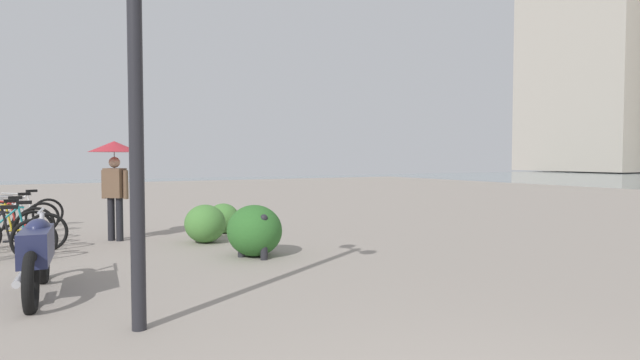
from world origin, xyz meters
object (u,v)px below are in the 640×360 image
object	(u,v)px
bicycle_white	(23,213)
pedestrian	(114,162)
bicycle_silver	(15,219)
bollard_near	(264,236)
bicycle_yellow	(0,230)
motorcycle	(37,254)
lamppost	(135,32)
bicycle_red	(5,225)
bicycle_teal	(13,233)
bollard_mid	(241,233)

from	to	relation	value
bicycle_white	pedestrian	world-z (taller)	pedestrian
bicycle_white	pedestrian	bearing A→B (deg)	-151.20
bicycle_silver	bollard_near	world-z (taller)	bicycle_silver
bollard_near	bicycle_yellow	bearing A→B (deg)	49.93
motorcycle	bicycle_white	size ratio (longest dim) A/B	1.24
lamppost	bollard_near	xyz separation A→B (m)	(2.58, -2.40, -2.49)
bicycle_red	bicycle_white	size ratio (longest dim) A/B	1.01
bicycle_teal	bicycle_silver	world-z (taller)	same
bollard_mid	bollard_near	bearing A→B (deg)	-148.94
bicycle_teal	bicycle_white	size ratio (longest dim) A/B	1.01
lamppost	bicycle_yellow	size ratio (longest dim) A/B	2.49
lamppost	pedestrian	xyz separation A→B (m)	(5.86, -0.51, -1.29)
bicycle_yellow	bicycle_silver	bearing A→B (deg)	-4.86
lamppost	bollard_near	size ratio (longest dim) A/B	5.79
bicycle_red	bicycle_teal	bearing A→B (deg)	-172.18
bollard_near	bollard_mid	bearing A→B (deg)	31.06
motorcycle	bicycle_teal	distance (m)	3.43
lamppost	bicycle_teal	bearing A→B (deg)	13.28
bollard_near	bollard_mid	world-z (taller)	bollard_mid
lamppost	bicycle_silver	xyz separation A→B (m)	(7.80, 1.32, -2.53)
motorcycle	bollard_mid	bearing A→B (deg)	-71.24
lamppost	bollard_near	bearing A→B (deg)	-42.92
bicycle_silver	bicycle_white	world-z (taller)	same
bicycle_silver	bicycle_white	bearing A→B (deg)	-6.37
lamppost	bicycle_silver	size ratio (longest dim) A/B	2.50
bicycle_white	pedestrian	size ratio (longest dim) A/B	0.86
bicycle_teal	bicycle_red	world-z (taller)	same
bicycle_silver	bollard_mid	distance (m)	5.93
lamppost	bicycle_white	world-z (taller)	lamppost
motorcycle	pedestrian	world-z (taller)	pedestrian
motorcycle	bicycle_yellow	xyz separation A→B (m)	(3.89, 0.61, -0.14)
motorcycle	pedestrian	bearing A→B (deg)	-19.51
lamppost	bollard_near	distance (m)	4.32
bicycle_teal	bicycle_red	distance (m)	1.35
bicycle_red	bollard_near	world-z (taller)	bicycle_red
bicycle_white	bicycle_yellow	bearing A→B (deg)	174.59
motorcycle	bicycle_white	bearing A→B (deg)	2.57
bollard_mid	pedestrian	bearing A→B (deg)	29.90
lamppost	bollard_near	world-z (taller)	lamppost
bicycle_white	bollard_near	distance (m)	7.30
bicycle_yellow	bicycle_white	bearing A→B (deg)	-5.41
motorcycle	pedestrian	xyz separation A→B (m)	(3.90, -1.38, 1.10)
bicycle_yellow	bollard_mid	distance (m)	4.63
bicycle_white	lamppost	bearing A→B (deg)	-172.43
bicycle_white	bicycle_red	bearing A→B (deg)	173.40
lamppost	bicycle_teal	world-z (taller)	lamppost
bicycle_teal	lamppost	bearing A→B (deg)	-166.72
bicycle_teal	bollard_mid	size ratio (longest dim) A/B	2.29
bicycle_white	pedestrian	xyz separation A→B (m)	(-3.08, -1.69, 1.24)
pedestrian	bollard_mid	xyz separation A→B (m)	(-2.87, -1.65, -1.20)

